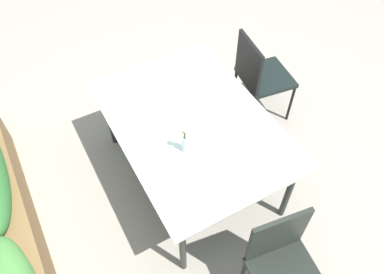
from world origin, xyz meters
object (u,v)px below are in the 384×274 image
Objects in this scene: dining_table at (192,126)px; planter_box at (10,248)px; flower_vase at (185,140)px; chair_near_right at (259,74)px; chair_end_left at (283,263)px.

planter_box is (-0.14, 1.58, -0.32)m from dining_table.
planter_box is at bearing 86.39° from flower_vase.
chair_near_right is (0.39, -0.96, -0.15)m from dining_table.
flower_vase is (-0.23, 0.18, 0.17)m from dining_table.
chair_end_left is 0.32× the size of planter_box.
planter_box is at bearing -70.38° from chair_near_right.
dining_table is 0.58× the size of planter_box.
chair_end_left reaches higher than planter_box.
flower_vase is (-0.61, 1.14, 0.32)m from chair_near_right.
dining_table is 0.34m from flower_vase.
chair_near_right is at bearing -112.61° from chair_end_left.
flower_vase is 0.09× the size of planter_box.
planter_box is (-0.52, 2.54, -0.17)m from chair_near_right.
chair_near_right is 3.51× the size of flower_vase.
chair_near_right is at bearing -61.73° from flower_vase.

